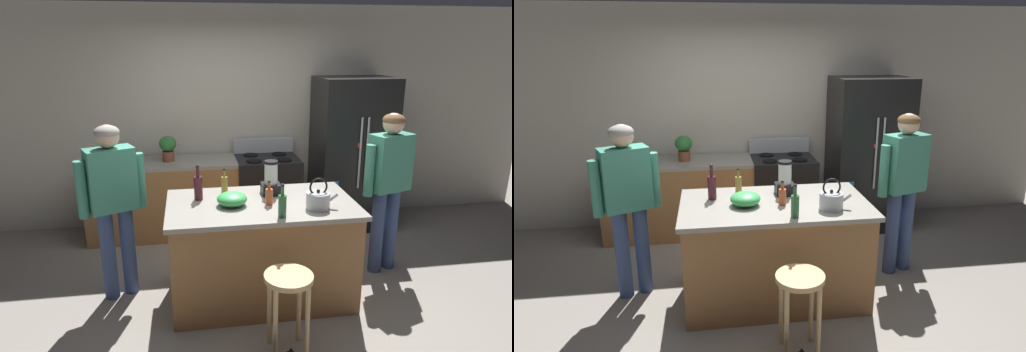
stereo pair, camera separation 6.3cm
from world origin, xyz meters
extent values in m
plane|color=gray|center=(0.00, 0.00, 0.00)|extent=(14.00, 14.00, 0.00)
cube|color=beige|center=(0.00, 1.95, 1.35)|extent=(8.00, 0.10, 2.70)
cube|color=#9E6B3D|center=(0.00, 0.00, 0.44)|extent=(1.58, 0.88, 0.88)
cube|color=gray|center=(0.00, 0.00, 0.90)|extent=(1.64, 0.94, 0.04)
cube|color=#9E6B3D|center=(-0.80, 1.55, 0.44)|extent=(2.00, 0.64, 0.88)
cube|color=gray|center=(-0.80, 1.55, 0.90)|extent=(2.00, 0.64, 0.04)
cube|color=black|center=(1.39, 1.50, 0.93)|extent=(0.90, 0.70, 1.87)
cylinder|color=#B7BABF|center=(1.35, 1.13, 1.03)|extent=(0.02, 0.02, 0.84)
cylinder|color=#B7BABF|center=(1.43, 1.13, 1.03)|extent=(0.02, 0.02, 0.84)
cube|color=#268CD8|center=(1.09, 1.15, 0.67)|extent=(0.05, 0.01, 0.05)
cube|color=yellow|center=(1.69, 1.15, 1.42)|extent=(0.05, 0.01, 0.05)
cube|color=purple|center=(1.73, 1.15, 1.19)|extent=(0.05, 0.01, 0.05)
cube|color=red|center=(1.35, 1.15, 1.12)|extent=(0.05, 0.01, 0.05)
cube|color=black|center=(0.33, 1.52, 0.46)|extent=(0.76, 0.64, 0.92)
cube|color=black|center=(0.33, 1.20, 0.41)|extent=(0.60, 0.01, 0.24)
cube|color=#B7BABF|center=(0.33, 1.81, 1.01)|extent=(0.76, 0.06, 0.18)
cylinder|color=black|center=(0.15, 1.37, 0.92)|extent=(0.18, 0.18, 0.01)
cylinder|color=black|center=(0.51, 1.37, 0.92)|extent=(0.18, 0.18, 0.01)
cylinder|color=black|center=(0.15, 1.67, 0.92)|extent=(0.18, 0.18, 0.01)
cylinder|color=black|center=(0.51, 1.67, 0.92)|extent=(0.18, 0.18, 0.01)
cylinder|color=#384C7A|center=(-1.36, 0.18, 0.42)|extent=(0.17, 0.17, 0.85)
cylinder|color=#384C7A|center=(-1.19, 0.25, 0.42)|extent=(0.17, 0.17, 0.85)
cube|color=#3F8C72|center=(-1.28, 0.22, 1.12)|extent=(0.46, 0.36, 0.55)
cylinder|color=#3F8C72|center=(-1.50, 0.12, 1.07)|extent=(0.12, 0.12, 0.50)
cylinder|color=#3F8C72|center=(-1.05, 0.32, 1.07)|extent=(0.12, 0.12, 0.50)
sphere|color=#D8AD8C|center=(-1.28, 0.22, 1.50)|extent=(0.26, 0.26, 0.20)
ellipsoid|color=gray|center=(-1.28, 0.22, 1.53)|extent=(0.28, 0.28, 0.12)
cylinder|color=#384C7A|center=(1.40, 0.32, 0.43)|extent=(0.16, 0.16, 0.87)
cylinder|color=#384C7A|center=(1.23, 0.27, 0.43)|extent=(0.16, 0.16, 0.87)
cube|color=#3F8C72|center=(1.31, 0.30, 1.14)|extent=(0.45, 0.33, 0.56)
cylinder|color=#3F8C72|center=(1.55, 0.37, 1.09)|extent=(0.11, 0.11, 0.50)
cylinder|color=#3F8C72|center=(1.07, 0.22, 1.09)|extent=(0.11, 0.11, 0.50)
sphere|color=#D8AD8C|center=(1.31, 0.30, 1.52)|extent=(0.25, 0.25, 0.20)
ellipsoid|color=brown|center=(1.31, 0.30, 1.56)|extent=(0.26, 0.26, 0.12)
cylinder|color=tan|center=(0.07, -0.79, 0.63)|extent=(0.36, 0.36, 0.04)
cylinder|color=tan|center=(-0.05, -0.91, 0.30)|extent=(0.04, 0.04, 0.61)
cylinder|color=tan|center=(0.18, -0.91, 0.30)|extent=(0.04, 0.04, 0.61)
cylinder|color=tan|center=(-0.05, -0.68, 0.30)|extent=(0.04, 0.04, 0.61)
cylinder|color=tan|center=(0.18, -0.68, 0.30)|extent=(0.04, 0.04, 0.61)
cone|color=black|center=(0.03, -1.06, 0.23)|extent=(0.04, 0.04, 0.03)
cylinder|color=brown|center=(-0.85, 1.55, 0.98)|extent=(0.14, 0.14, 0.12)
ellipsoid|color=#337A38|center=(-0.85, 1.55, 1.13)|extent=(0.20, 0.20, 0.18)
cube|color=black|center=(0.12, 0.20, 0.97)|extent=(0.17, 0.17, 0.10)
cylinder|color=silver|center=(0.12, 0.20, 1.11)|extent=(0.12, 0.12, 0.19)
cylinder|color=black|center=(0.12, 0.20, 1.22)|extent=(0.12, 0.12, 0.02)
cylinder|color=#471923|center=(-0.54, 0.16, 1.02)|extent=(0.08, 0.08, 0.21)
cylinder|color=#471923|center=(-0.54, 0.16, 1.17)|extent=(0.03, 0.03, 0.09)
cylinder|color=black|center=(-0.54, 0.16, 1.22)|extent=(0.03, 0.03, 0.02)
cylinder|color=olive|center=(-0.29, 0.30, 0.99)|extent=(0.06, 0.06, 0.15)
cylinder|color=olive|center=(-0.29, 0.30, 1.10)|extent=(0.02, 0.02, 0.07)
cylinder|color=black|center=(-0.29, 0.30, 1.14)|extent=(0.03, 0.03, 0.02)
cylinder|color=#B24C26|center=(0.06, -0.06, 0.99)|extent=(0.06, 0.06, 0.14)
cylinder|color=#B24C26|center=(0.06, -0.06, 1.09)|extent=(0.02, 0.02, 0.06)
cylinder|color=black|center=(0.06, -0.06, 1.12)|extent=(0.03, 0.03, 0.02)
cylinder|color=#2D6638|center=(0.11, -0.36, 1.01)|extent=(0.07, 0.07, 0.18)
cylinder|color=#2D6638|center=(0.11, -0.36, 1.14)|extent=(0.03, 0.03, 0.08)
cylinder|color=black|center=(0.11, -0.36, 1.18)|extent=(0.03, 0.03, 0.02)
ellipsoid|color=#3FB259|center=(-0.26, -0.03, 0.97)|extent=(0.26, 0.26, 0.12)
cylinder|color=#B7BABF|center=(0.44, -0.22, 0.99)|extent=(0.20, 0.20, 0.14)
sphere|color=black|center=(0.44, -0.22, 1.07)|extent=(0.03, 0.03, 0.03)
cylinder|color=#B7BABF|center=(0.57, -0.22, 1.01)|extent=(0.09, 0.03, 0.08)
torus|color=black|center=(0.44, -0.22, 1.11)|extent=(0.16, 0.02, 0.16)
camera|label=1|loc=(-0.60, -3.48, 2.23)|focal=30.35mm
camera|label=2|loc=(-0.53, -3.49, 2.23)|focal=30.35mm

